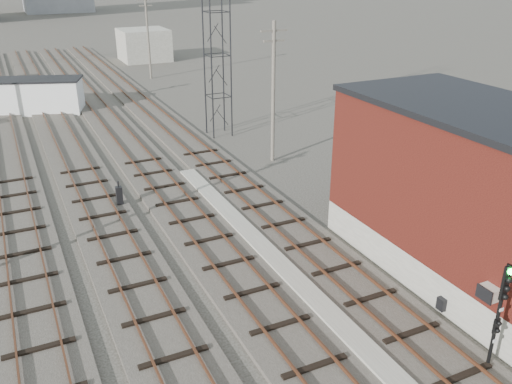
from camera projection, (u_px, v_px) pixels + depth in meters
ground at (89, 80)px, 60.20m from camera, size 320.00×320.00×0.00m
track_right at (166, 124)px, 43.75m from camera, size 3.20×90.00×0.39m
track_mid_right at (117, 131)px, 42.17m from camera, size 3.20×90.00×0.39m
track_mid_left at (63, 137)px, 40.58m from camera, size 3.20×90.00×0.39m
track_left at (5, 145)px, 39.00m from camera, size 3.20×90.00×0.39m
platform_curb at (298, 284)px, 22.24m from camera, size 0.90×28.00×0.26m
brick_building at (475, 194)px, 21.97m from camera, size 6.54×12.20×7.22m
lattice_tower at (217, 34)px, 38.70m from camera, size 1.60×1.60×15.00m
utility_pole_right_a at (273, 89)px, 34.37m from camera, size 1.80×0.24×9.00m
utility_pole_right_b at (148, 35)px, 59.21m from camera, size 1.80×0.24×9.00m
shed_right at (144, 45)px, 71.25m from camera, size 6.00×6.00×4.00m
signal_mast at (500, 310)px, 16.87m from camera, size 0.40×0.41×3.99m
switch_stand at (119, 196)px, 29.18m from camera, size 0.33×0.33×1.41m
site_trailer at (41, 96)px, 47.01m from camera, size 7.67×5.23×2.97m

